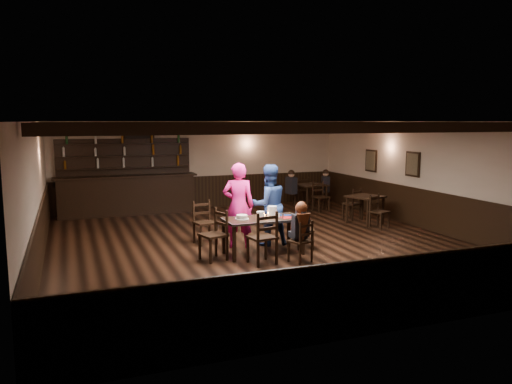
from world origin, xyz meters
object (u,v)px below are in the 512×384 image
object	(u,v)px
woman_pink	(238,205)
man_blue	(269,205)
chair_near_right	(303,238)
dining_table	(263,222)
chair_near_left	(265,234)
cake	(242,217)
bar_counter	(127,189)

from	to	relation	value
woman_pink	man_blue	bearing A→B (deg)	-159.80
chair_near_right	woman_pink	xyz separation A→B (m)	(-0.77, 1.57, 0.44)
dining_table	chair_near_left	bearing A→B (deg)	-109.41
chair_near_right	man_blue	distance (m)	1.61
cake	bar_counter	bearing A→B (deg)	106.66
chair_near_right	cake	size ratio (longest dim) A/B	2.98
woman_pink	cake	distance (m)	0.68
chair_near_left	woman_pink	xyz separation A→B (m)	(-0.03, 1.43, 0.32)
dining_table	bar_counter	xyz separation A→B (m)	(-2.09, 5.58, 0.05)
chair_near_right	bar_counter	size ratio (longest dim) A/B	0.20
cake	woman_pink	bearing A→B (deg)	77.06
cake	chair_near_left	bearing A→B (deg)	-76.71
woman_pink	cake	xyz separation A→B (m)	(-0.15, -0.65, -0.13)
man_blue	woman_pink	bearing A→B (deg)	-2.41
woman_pink	bar_counter	size ratio (longest dim) A/B	0.46
dining_table	chair_near_right	xyz separation A→B (m)	(0.49, -0.86, -0.19)
bar_counter	chair_near_left	bearing A→B (deg)	-73.75
chair_near_left	chair_near_right	xyz separation A→B (m)	(0.74, -0.14, -0.12)
dining_table	cake	distance (m)	0.45
chair_near_left	chair_near_right	size ratio (longest dim) A/B	1.25
dining_table	woman_pink	xyz separation A→B (m)	(-0.29, 0.71, 0.24)
cake	bar_counter	xyz separation A→B (m)	(-1.65, 5.52, -0.07)
dining_table	bar_counter	distance (m)	5.96
chair_near_left	man_blue	xyz separation A→B (m)	(0.66, 1.41, 0.29)
dining_table	chair_near_left	xyz separation A→B (m)	(-0.25, -0.72, -0.07)
man_blue	bar_counter	xyz separation A→B (m)	(-2.49, 4.89, -0.16)
dining_table	man_blue	size ratio (longest dim) A/B	0.90
chair_near_right	bar_counter	bearing A→B (deg)	111.79
dining_table	woman_pink	size ratio (longest dim) A/B	0.87
man_blue	cake	bearing A→B (deg)	36.24
chair_near_right	chair_near_left	bearing A→B (deg)	169.04
chair_near_right	bar_counter	xyz separation A→B (m)	(-2.57, 6.44, 0.25)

